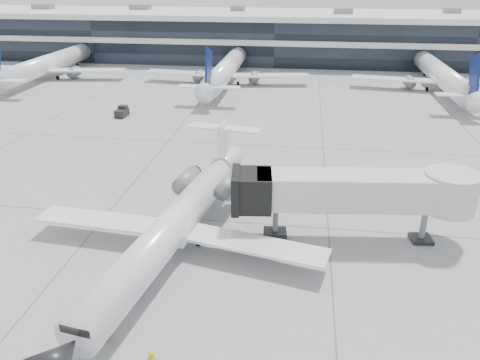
# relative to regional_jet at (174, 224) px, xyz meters

# --- Properties ---
(ground) EXTENTS (220.00, 220.00, 0.00)m
(ground) POSITION_rel_regional_jet_xyz_m (2.18, 5.14, -2.38)
(ground) COLOR gray
(ground) RESTS_ON ground
(terminal) EXTENTS (170.00, 22.00, 10.00)m
(terminal) POSITION_rel_regional_jet_xyz_m (2.18, 87.14, 2.62)
(terminal) COLOR black
(terminal) RESTS_ON ground
(bg_jet_left) EXTENTS (32.00, 40.00, 9.60)m
(bg_jet_left) POSITION_rel_regional_jet_xyz_m (-42.82, 60.14, -2.38)
(bg_jet_left) COLOR white
(bg_jet_left) RESTS_ON ground
(bg_jet_center) EXTENTS (32.00, 40.00, 9.60)m
(bg_jet_center) POSITION_rel_regional_jet_xyz_m (-5.82, 60.14, -2.38)
(bg_jet_center) COLOR white
(bg_jet_center) RESTS_ON ground
(bg_jet_right) EXTENTS (32.00, 40.00, 9.60)m
(bg_jet_right) POSITION_rel_regional_jet_xyz_m (34.18, 60.14, -2.38)
(bg_jet_right) COLOR white
(bg_jet_right) RESTS_ON ground
(regional_jet) EXTENTS (24.14, 30.12, 6.97)m
(regional_jet) POSITION_rel_regional_jet_xyz_m (0.00, 0.00, 0.00)
(regional_jet) COLOR white
(regional_jet) RESTS_ON ground
(jet_bridge) EXTENTS (18.95, 5.58, 6.08)m
(jet_bridge) POSITION_rel_regional_jet_xyz_m (14.52, 3.67, 2.05)
(jet_bridge) COLOR #B8BBBD
(jet_bridge) RESTS_ON ground
(baggage_tug) EXTENTS (1.69, 2.20, 1.23)m
(baggage_tug) POSITION_rel_regional_jet_xyz_m (-2.32, -5.80, -1.83)
(baggage_tug) COLOR silver
(baggage_tug) RESTS_ON ground
(traffic_cone) EXTENTS (0.48, 0.48, 0.55)m
(traffic_cone) POSITION_rel_regional_jet_xyz_m (2.28, 13.63, -2.12)
(traffic_cone) COLOR #E34E0B
(traffic_cone) RESTS_ON ground
(far_tug) EXTENTS (1.59, 2.55, 1.58)m
(far_tug) POSITION_rel_regional_jet_xyz_m (-17.84, 35.08, -1.67)
(far_tug) COLOR black
(far_tug) RESTS_ON ground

